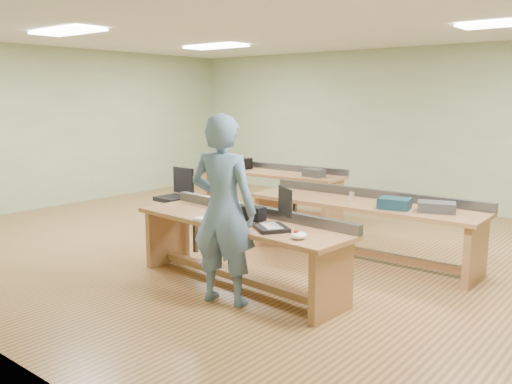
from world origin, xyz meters
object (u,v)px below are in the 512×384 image
(workbench_front, at_px, (241,237))
(drinks_can, at_px, (352,197))
(camera_bag, at_px, (254,214))
(parts_bin_teal, at_px, (395,203))
(task_chair, at_px, (176,207))
(mug, at_px, (385,200))
(workbench_mid, at_px, (363,216))
(person, at_px, (223,210))
(workbench_back, at_px, (271,182))
(parts_bin_grey, at_px, (437,207))
(laptop_base, at_px, (271,228))

(workbench_front, height_order, drinks_can, drinks_can)
(camera_bag, relative_size, parts_bin_teal, 0.62)
(task_chair, height_order, mug, task_chair)
(workbench_mid, distance_m, mug, 0.36)
(camera_bag, bearing_deg, parts_bin_teal, 58.61)
(person, bearing_deg, workbench_back, -73.53)
(camera_bag, bearing_deg, drinks_can, 79.19)
(task_chair, bearing_deg, parts_bin_grey, 8.53)
(task_chair, bearing_deg, drinks_can, 9.74)
(camera_bag, bearing_deg, mug, 67.26)
(person, bearing_deg, parts_bin_teal, -126.91)
(laptop_base, bearing_deg, camera_bag, -173.92)
(laptop_base, xyz_separation_m, parts_bin_grey, (0.96, 1.91, 0.04))
(workbench_front, bearing_deg, camera_bag, 25.72)
(workbench_back, relative_size, person, 1.45)
(workbench_front, distance_m, camera_bag, 0.32)
(task_chair, bearing_deg, workbench_front, -25.52)
(workbench_front, bearing_deg, workbench_back, 126.75)
(camera_bag, relative_size, drinks_can, 1.92)
(parts_bin_teal, height_order, mug, parts_bin_teal)
(workbench_front, bearing_deg, parts_bin_grey, 53.50)
(parts_bin_teal, bearing_deg, camera_bag, -120.10)
(parts_bin_grey, bearing_deg, mug, 175.88)
(workbench_mid, height_order, parts_bin_teal, parts_bin_teal)
(person, height_order, laptop_base, person)
(workbench_mid, xyz_separation_m, workbench_back, (-2.64, 1.50, -0.01))
(workbench_mid, bearing_deg, mug, 4.54)
(person, bearing_deg, drinks_can, -110.71)
(mug, bearing_deg, drinks_can, -166.27)
(workbench_front, xyz_separation_m, parts_bin_teal, (1.05, 1.61, 0.26))
(laptop_base, bearing_deg, person, -102.68)
(workbench_mid, distance_m, workbench_back, 3.03)
(workbench_front, xyz_separation_m, parts_bin_grey, (1.51, 1.75, 0.25))
(parts_bin_grey, bearing_deg, workbench_front, -130.73)
(workbench_back, height_order, parts_bin_grey, parts_bin_grey)
(camera_bag, xyz_separation_m, parts_bin_grey, (1.36, 1.69, -0.02))
(workbench_back, relative_size, laptop_base, 7.69)
(task_chair, bearing_deg, parts_bin_teal, 7.10)
(workbench_front, xyz_separation_m, mug, (0.83, 1.80, 0.24))
(workbench_back, distance_m, camera_bag, 3.92)
(camera_bag, height_order, drinks_can, camera_bag)
(drinks_can, bearing_deg, workbench_mid, 28.45)
(mug, bearing_deg, task_chair, -172.01)
(parts_bin_grey, bearing_deg, laptop_base, -116.76)
(workbench_front, xyz_separation_m, task_chair, (-2.50, 1.33, -0.20))
(workbench_back, height_order, mug, workbench_back)
(workbench_back, xyz_separation_m, parts_bin_teal, (3.13, -1.65, 0.26))
(task_chair, relative_size, mug, 8.11)
(workbench_mid, relative_size, workbench_back, 1.10)
(workbench_back, bearing_deg, laptop_base, -55.66)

